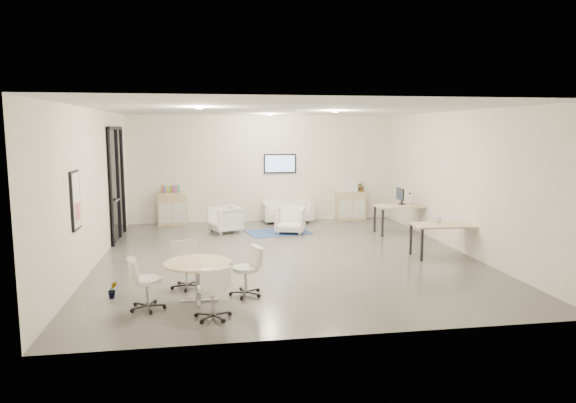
% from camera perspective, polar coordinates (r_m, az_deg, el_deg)
% --- Properties ---
extents(room_shell, '(9.60, 10.60, 4.80)m').
position_cam_1_polar(room_shell, '(11.13, -0.21, 1.94)').
color(room_shell, '#53504C').
rests_on(room_shell, ground).
extents(glass_door, '(0.09, 1.90, 2.85)m').
position_cam_1_polar(glass_door, '(13.69, -18.49, 2.26)').
color(glass_door, black).
rests_on(glass_door, room_shell).
extents(artwork, '(0.05, 0.54, 1.04)m').
position_cam_1_polar(artwork, '(9.68, -22.53, 0.10)').
color(artwork, black).
rests_on(artwork, room_shell).
extents(wall_tv, '(0.98, 0.06, 0.58)m').
position_cam_1_polar(wall_tv, '(15.59, -0.91, 4.23)').
color(wall_tv, black).
rests_on(wall_tv, room_shell).
extents(ceiling_spots, '(3.14, 4.14, 0.03)m').
position_cam_1_polar(ceiling_spots, '(11.87, -1.81, 9.96)').
color(ceiling_spots, '#FFEAC6').
rests_on(ceiling_spots, room_shell).
extents(sideboard_left, '(0.83, 0.43, 0.94)m').
position_cam_1_polar(sideboard_left, '(15.40, -12.70, -0.81)').
color(sideboard_left, tan).
rests_on(sideboard_left, room_shell).
extents(sideboard_right, '(0.88, 0.43, 0.88)m').
position_cam_1_polar(sideboard_right, '(15.98, 6.95, -0.45)').
color(sideboard_right, tan).
rests_on(sideboard_right, room_shell).
extents(books, '(0.48, 0.14, 0.22)m').
position_cam_1_polar(books, '(15.33, -12.92, 1.33)').
color(books, red).
rests_on(books, sideboard_left).
extents(printer, '(0.57, 0.50, 0.37)m').
position_cam_1_polar(printer, '(15.88, 6.66, 1.74)').
color(printer, white).
rests_on(printer, sideboard_right).
extents(loveseat, '(1.47, 0.78, 0.54)m').
position_cam_1_polar(loveseat, '(15.45, -0.10, -1.23)').
color(loveseat, white).
rests_on(loveseat, room_shell).
extents(blue_rug, '(1.82, 1.40, 0.01)m').
position_cam_1_polar(blue_rug, '(13.97, -1.11, -3.43)').
color(blue_rug, '#2C4688').
rests_on(blue_rug, room_shell).
extents(armchair_left, '(0.94, 0.97, 0.78)m').
position_cam_1_polar(armchair_left, '(14.06, -6.98, -1.83)').
color(armchair_left, white).
rests_on(armchair_left, room_shell).
extents(armchair_right, '(0.93, 0.89, 0.78)m').
position_cam_1_polar(armchair_right, '(13.81, 0.24, -1.93)').
color(armchair_right, white).
rests_on(armchair_right, room_shell).
extents(desk_rear, '(1.55, 0.87, 0.77)m').
position_cam_1_polar(desk_rear, '(14.04, 12.72, -0.71)').
color(desk_rear, tan).
rests_on(desk_rear, room_shell).
extents(desk_front, '(1.43, 0.78, 0.72)m').
position_cam_1_polar(desk_front, '(11.72, 17.01, -2.79)').
color(desk_front, tan).
rests_on(desk_front, room_shell).
extents(monitor, '(0.20, 0.50, 0.44)m').
position_cam_1_polar(monitor, '(14.12, 12.38, 0.64)').
color(monitor, black).
rests_on(monitor, desk_rear).
extents(round_table, '(1.09, 1.09, 0.66)m').
position_cam_1_polar(round_table, '(8.45, -9.97, -7.21)').
color(round_table, tan).
rests_on(round_table, room_shell).
extents(meeting_chairs, '(2.28, 2.28, 0.82)m').
position_cam_1_polar(meeting_chairs, '(8.49, -9.95, -8.28)').
color(meeting_chairs, white).
rests_on(meeting_chairs, room_shell).
extents(plant_cabinet, '(0.29, 0.32, 0.24)m').
position_cam_1_polar(plant_cabinet, '(15.99, 8.16, 1.56)').
color(plant_cabinet, '#3F7F3F').
rests_on(plant_cabinet, sideboard_right).
extents(plant_floor, '(0.26, 0.32, 0.13)m').
position_cam_1_polar(plant_floor, '(9.12, -18.89, -9.74)').
color(plant_floor, '#3F7F3F').
rests_on(plant_floor, room_shell).
extents(cup, '(0.13, 0.10, 0.13)m').
position_cam_1_polar(cup, '(11.83, 16.37, -1.99)').
color(cup, white).
rests_on(cup, desk_front).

